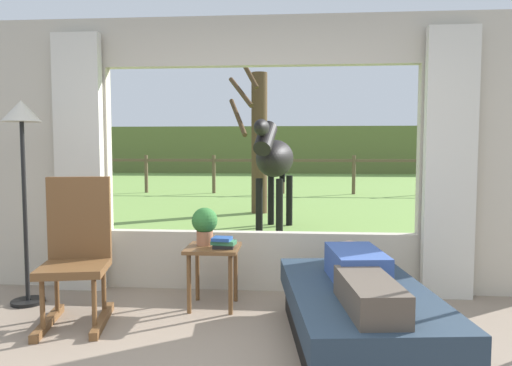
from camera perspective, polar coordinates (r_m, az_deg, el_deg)
back_wall_with_window at (r=4.51m, az=0.47°, el=2.96°), size 5.20×0.12×2.55m
curtain_panel_left at (r=4.80m, az=-20.22°, el=2.19°), size 0.44×0.10×2.40m
curtain_panel_right at (r=4.57m, az=21.98°, el=2.05°), size 0.44×0.10×2.40m
outdoor_pasture_lawn at (r=15.46m, az=3.35°, el=-0.71°), size 36.00×21.68×0.02m
distant_hill_ridge at (r=25.24m, az=3.84°, el=3.93°), size 36.00×2.00×2.40m
recliner_sofa at (r=3.41m, az=12.04°, el=-15.25°), size 1.09×1.79×0.42m
reclining_person at (r=3.27m, az=12.24°, el=-10.53°), size 0.41×1.44×0.22m
rocking_chair at (r=4.01m, az=-20.46°, el=-7.62°), size 0.59×0.76×1.12m
side_table at (r=4.11m, az=-5.12°, el=-8.78°), size 0.44×0.44×0.52m
potted_plant at (r=4.13m, az=-6.10°, el=-4.81°), size 0.22×0.22×0.32m
book_stack at (r=4.01m, az=-3.93°, el=-7.07°), size 0.21×0.15×0.09m
floor_lamp_left at (r=4.54m, az=-25.96°, el=4.57°), size 0.32×0.32×1.75m
horse at (r=7.69m, az=2.14°, el=2.80°), size 0.76×1.82×1.73m
pasture_tree at (r=9.68m, az=0.18°, el=5.31°), size 0.82×1.04×3.55m
pasture_fence_line at (r=13.76m, az=3.22°, el=1.74°), size 16.10×0.10×1.10m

